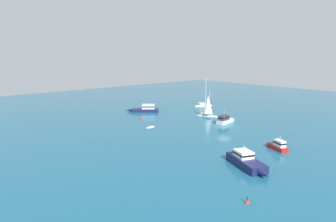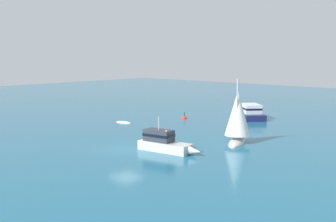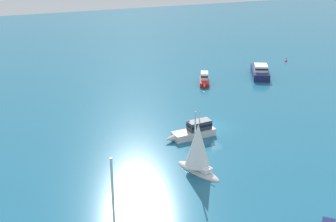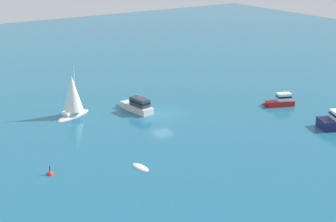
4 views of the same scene
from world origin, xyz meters
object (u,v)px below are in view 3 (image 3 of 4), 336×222
object	(u,v)px
motor_cruiser	(204,80)
motor_cruiser_1	(260,71)
mooring_buoy	(286,61)
yacht	(198,150)
motor_cruiser_2	(194,131)

from	to	relation	value
motor_cruiser	motor_cruiser_1	bearing A→B (deg)	117.87
motor_cruiser	motor_cruiser_1	world-z (taller)	motor_cruiser_1
motor_cruiser_1	mooring_buoy	bearing A→B (deg)	-32.27
motor_cruiser	motor_cruiser_1	size ratio (longest dim) A/B	0.55
yacht	motor_cruiser	world-z (taller)	yacht
motor_cruiser	motor_cruiser_2	xyz separation A→B (m)	(8.32, 16.50, 0.10)
motor_cruiser	mooring_buoy	distance (m)	19.12
yacht	motor_cruiser_2	bearing A→B (deg)	-43.62
yacht	motor_cruiser	xyz separation A→B (m)	(-10.93, -23.82, -1.59)
motor_cruiser_1	mooring_buoy	size ratio (longest dim) A/B	8.74
motor_cruiser_1	motor_cruiser_2	xyz separation A→B (m)	(18.12, 17.39, 0.00)
motor_cruiser_2	mooring_buoy	distance (m)	34.90
motor_cruiser	motor_cruiser_2	bearing A→B (deg)	-4.11
yacht	motor_cruiser	bearing A→B (deg)	-48.66
yacht	mooring_buoy	xyz separation A→B (m)	(-28.93, -30.22, -2.24)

